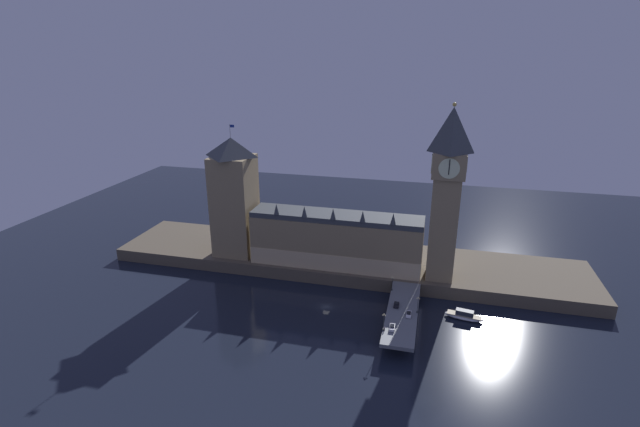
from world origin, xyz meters
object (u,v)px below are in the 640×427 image
object	(u,v)px
car_northbound_lead	(396,305)
street_lamp_mid	(418,303)
car_southbound_lead	(409,314)
street_lamp_near	(384,320)
clock_tower	(447,190)
victoria_tower	(234,197)
car_northbound_trail	(392,327)
street_lamp_far	(392,282)
pedestrian_near_rail	(384,329)
boat_downstream	(464,316)

from	to	relation	value
car_northbound_lead	street_lamp_mid	xyz separation A→B (m)	(7.92, -2.53, 3.41)
car_southbound_lead	street_lamp_near	world-z (taller)	street_lamp_near
clock_tower	victoria_tower	size ratio (longest dim) A/B	1.20
car_northbound_trail	street_lamp_near	distance (m)	4.74
clock_tower	street_lamp_far	distance (m)	43.02
street_lamp_mid	street_lamp_far	distance (m)	18.27
victoria_tower	car_northbound_trail	bearing A→B (deg)	-31.53
car_southbound_lead	pedestrian_near_rail	bearing A→B (deg)	-122.26
victoria_tower	street_lamp_mid	distance (m)	97.15
victoria_tower	street_lamp_near	world-z (taller)	victoria_tower
pedestrian_near_rail	car_northbound_lead	bearing A→B (deg)	81.83
car_southbound_lead	street_lamp_far	world-z (taller)	street_lamp_far
boat_downstream	car_northbound_lead	bearing A→B (deg)	-164.91
car_northbound_trail	car_southbound_lead	xyz separation A→B (m)	(5.01, 10.19, -0.07)
boat_downstream	street_lamp_far	bearing A→B (deg)	169.46
street_lamp_near	boat_downstream	bearing A→B (deg)	40.29
victoria_tower	street_lamp_near	size ratio (longest dim) A/B	9.25
clock_tower	victoria_tower	world-z (taller)	clock_tower
car_northbound_lead	car_southbound_lead	xyz separation A→B (m)	(5.01, -5.53, -0.02)
clock_tower	boat_downstream	world-z (taller)	clock_tower
car_northbound_trail	victoria_tower	bearing A→B (deg)	148.47
victoria_tower	car_northbound_lead	bearing A→B (deg)	-22.55
street_lamp_near	street_lamp_mid	bearing A→B (deg)	53.67
car_northbound_lead	boat_downstream	bearing A→B (deg)	15.09
street_lamp_far	boat_downstream	xyz separation A→B (m)	(28.48, -5.30, -8.32)
car_northbound_trail	street_lamp_near	world-z (taller)	street_lamp_near
street_lamp_mid	car_northbound_lead	bearing A→B (deg)	162.29
car_southbound_lead	boat_downstream	distance (m)	24.57
car_northbound_trail	street_lamp_far	distance (m)	28.24
car_northbound_lead	pedestrian_near_rail	xyz separation A→B (m)	(-2.51, -17.44, 0.19)
victoria_tower	car_southbound_lead	size ratio (longest dim) A/B	14.26
street_lamp_mid	boat_downstream	world-z (taller)	street_lamp_mid
car_southbound_lead	street_lamp_far	size ratio (longest dim) A/B	0.70
street_lamp_near	car_northbound_trail	bearing A→B (deg)	27.63
street_lamp_near	street_lamp_far	bearing A→B (deg)	90.00
clock_tower	car_southbound_lead	world-z (taller)	clock_tower
street_lamp_far	street_lamp_mid	bearing A→B (deg)	-53.67
street_lamp_far	boat_downstream	size ratio (longest dim) A/B	0.41
car_northbound_trail	boat_downstream	bearing A→B (deg)	41.49
street_lamp_near	street_lamp_far	size ratio (longest dim) A/B	1.07
street_lamp_near	street_lamp_far	xyz separation A→B (m)	(0.00, 29.44, -0.28)
street_lamp_near	pedestrian_near_rail	bearing A→B (deg)	-25.95
car_northbound_trail	street_lamp_mid	distance (m)	15.76
pedestrian_near_rail	boat_downstream	xyz separation A→B (m)	(28.08, 24.34, -5.33)
car_northbound_lead	street_lamp_mid	world-z (taller)	street_lamp_mid
boat_downstream	victoria_tower	bearing A→B (deg)	166.05
pedestrian_near_rail	street_lamp_near	xyz separation A→B (m)	(-0.40, 0.19, 3.28)
pedestrian_near_rail	victoria_tower	bearing A→B (deg)	146.74
street_lamp_near	clock_tower	bearing A→B (deg)	68.71
car_northbound_lead	street_lamp_near	bearing A→B (deg)	-99.56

